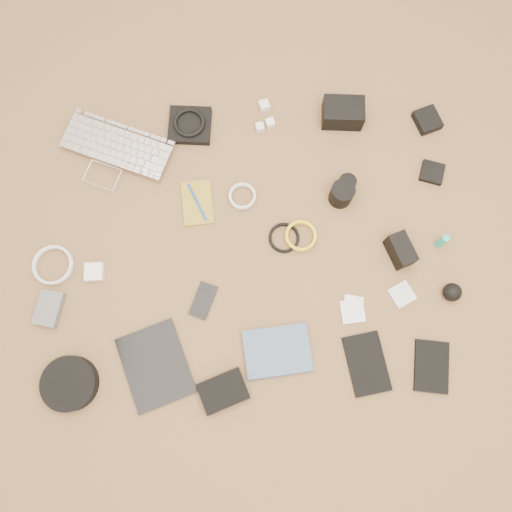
{
  "coord_description": "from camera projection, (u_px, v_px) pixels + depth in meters",
  "views": [
    {
      "loc": [
        0.0,
        -0.38,
        1.62
      ],
      "look_at": [
        0.03,
        -0.01,
        0.02
      ],
      "focal_mm": 35.0,
      "sensor_mm": 36.0,
      "label": 1
    }
  ],
  "objects": [
    {
      "name": "laptop",
      "position": [
        111.0,
        159.0,
        1.72
      ],
      "size": [
        0.45,
        0.4,
        0.03
      ],
      "primitive_type": "imported",
      "rotation": [
        0.0,
        0.0,
        -0.43
      ],
      "color": "silver",
      "rests_on": "ground"
    },
    {
      "name": "headphone_pouch",
      "position": [
        190.0,
        125.0,
        1.75
      ],
      "size": [
        0.16,
        0.15,
        0.03
      ],
      "primitive_type": "cube",
      "rotation": [
        0.0,
        0.0,
        -0.12
      ],
      "color": "black",
      "rests_on": "ground"
    },
    {
      "name": "headphones",
      "position": [
        189.0,
        123.0,
        1.73
      ],
      "size": [
        0.14,
        0.14,
        0.01
      ],
      "primitive_type": "torus",
      "rotation": [
        0.0,
        0.0,
        0.36
      ],
      "color": "black",
      "rests_on": "headphone_pouch"
    },
    {
      "name": "charger_a",
      "position": [
        270.0,
        123.0,
        1.75
      ],
      "size": [
        0.03,
        0.03,
        0.03
      ],
      "primitive_type": "cube",
      "rotation": [
        0.0,
        0.0,
        0.22
      ],
      "color": "silver",
      "rests_on": "ground"
    },
    {
      "name": "charger_b",
      "position": [
        264.0,
        106.0,
        1.77
      ],
      "size": [
        0.04,
        0.04,
        0.03
      ],
      "primitive_type": "cube",
      "rotation": [
        0.0,
        0.0,
        0.31
      ],
      "color": "silver",
      "rests_on": "ground"
    },
    {
      "name": "charger_c",
      "position": [
        264.0,
        105.0,
        1.77
      ],
      "size": [
        0.03,
        0.03,
        0.03
      ],
      "primitive_type": "cube",
      "rotation": [
        0.0,
        0.0,
        -0.08
      ],
      "color": "silver",
      "rests_on": "ground"
    },
    {
      "name": "charger_d",
      "position": [
        260.0,
        127.0,
        1.75
      ],
      "size": [
        0.03,
        0.03,
        0.03
      ],
      "primitive_type": "cube",
      "rotation": [
        0.0,
        0.0,
        0.15
      ],
      "color": "silver",
      "rests_on": "ground"
    },
    {
      "name": "dslr_camera",
      "position": [
        343.0,
        113.0,
        1.73
      ],
      "size": [
        0.15,
        0.11,
        0.08
      ],
      "primitive_type": "cube",
      "rotation": [
        0.0,
        0.0,
        -0.12
      ],
      "color": "black",
      "rests_on": "ground"
    },
    {
      "name": "lens_pouch",
      "position": [
        427.0,
        120.0,
        1.75
      ],
      "size": [
        0.1,
        0.11,
        0.03
      ],
      "primitive_type": "cube",
      "rotation": [
        0.0,
        0.0,
        0.29
      ],
      "color": "black",
      "rests_on": "ground"
    },
    {
      "name": "notebook_olive",
      "position": [
        197.0,
        203.0,
        1.7
      ],
      "size": [
        0.11,
        0.16,
        0.01
      ],
      "primitive_type": "cube",
      "rotation": [
        0.0,
        0.0,
        0.04
      ],
      "color": "olive",
      "rests_on": "ground"
    },
    {
      "name": "pen_blue",
      "position": [
        197.0,
        202.0,
        1.69
      ],
      "size": [
        0.06,
        0.14,
        0.01
      ],
      "primitive_type": "cylinder",
      "rotation": [
        1.57,
        0.0,
        0.39
      ],
      "color": "#1541AE",
      "rests_on": "notebook_olive"
    },
    {
      "name": "cable_white_a",
      "position": [
        242.0,
        197.0,
        1.7
      ],
      "size": [
        0.12,
        0.12,
        0.01
      ],
      "primitive_type": "torus",
      "rotation": [
        0.0,
        0.0,
        -0.24
      ],
      "color": "silver",
      "rests_on": "ground"
    },
    {
      "name": "lens_a",
      "position": [
        342.0,
        194.0,
        1.66
      ],
      "size": [
        0.09,
        0.09,
        0.08
      ],
      "primitive_type": "cylinder",
      "rotation": [
        0.0,
        0.0,
        -0.19
      ],
      "color": "black",
      "rests_on": "ground"
    },
    {
      "name": "lens_b",
      "position": [
        347.0,
        184.0,
        1.69
      ],
      "size": [
        0.08,
        0.08,
        0.05
      ],
      "primitive_type": "cylinder",
      "rotation": [
        0.0,
        0.0,
        0.35
      ],
      "color": "black",
      "rests_on": "ground"
    },
    {
      "name": "card_reader",
      "position": [
        432.0,
        173.0,
        1.72
      ],
      "size": [
        0.1,
        0.1,
        0.02
      ],
      "primitive_type": "cube",
      "rotation": [
        0.0,
        0.0,
        -0.35
      ],
      "color": "black",
      "rests_on": "ground"
    },
    {
      "name": "power_brick",
      "position": [
        94.0,
        272.0,
        1.63
      ],
      "size": [
        0.06,
        0.06,
        0.03
      ],
      "primitive_type": "cube",
      "rotation": [
        0.0,
        0.0,
        -0.03
      ],
      "color": "silver",
      "rests_on": "ground"
    },
    {
      "name": "cable_white_b",
      "position": [
        54.0,
        265.0,
        1.65
      ],
      "size": [
        0.15,
        0.15,
        0.01
      ],
      "primitive_type": "torus",
      "rotation": [
        0.0,
        0.0,
        -0.17
      ],
      "color": "silver",
      "rests_on": "ground"
    },
    {
      "name": "cable_black",
      "position": [
        284.0,
        238.0,
        1.67
      ],
      "size": [
        0.13,
        0.13,
        0.01
      ],
      "primitive_type": "torus",
      "rotation": [
        0.0,
        0.0,
        -0.32
      ],
      "color": "black",
      "rests_on": "ground"
    },
    {
      "name": "cable_yellow",
      "position": [
        301.0,
        236.0,
        1.67
      ],
      "size": [
        0.13,
        0.13,
        0.01
      ],
      "primitive_type": "torus",
      "rotation": [
        0.0,
        0.0,
        0.29
      ],
      "color": "yellow",
      "rests_on": "ground"
    },
    {
      "name": "flash",
      "position": [
        400.0,
        250.0,
        1.62
      ],
      "size": [
        0.09,
        0.12,
        0.08
      ],
      "primitive_type": "cube",
      "rotation": [
        0.0,
        0.0,
        0.31
      ],
      "color": "black",
      "rests_on": "ground"
    },
    {
      "name": "lens_cleaner",
      "position": [
        442.0,
        241.0,
        1.63
      ],
      "size": [
        0.03,
        0.03,
        0.08
      ],
      "primitive_type": "cylinder",
      "rotation": [
        0.0,
        0.0,
        -0.32
      ],
      "color": "#1BB3A4",
      "rests_on": "ground"
    },
    {
      "name": "battery_charger",
      "position": [
        49.0,
        309.0,
        1.6
      ],
      "size": [
        0.1,
        0.13,
        0.03
      ],
      "primitive_type": "cube",
      "rotation": [
        0.0,
        0.0,
        -0.28
      ],
      "color": "#56565B",
      "rests_on": "ground"
    },
    {
      "name": "tablet",
      "position": [
        156.0,
        366.0,
        1.57
      ],
      "size": [
        0.26,
        0.29,
        0.01
      ],
      "primitive_type": "cube",
      "rotation": [
        0.0,
        0.0,
        0.29
      ],
      "color": "black",
      "rests_on": "ground"
    },
    {
      "name": "phone",
      "position": [
        203.0,
        301.0,
        1.62
      ],
      "size": [
        0.1,
        0.13,
        0.01
      ],
      "primitive_type": "cube",
      "rotation": [
        0.0,
        0.0,
        -0.43
      ],
      "color": "black",
      "rests_on": "ground"
    },
    {
      "name": "filter_case_left",
      "position": [
        353.0,
        305.0,
        1.62
      ],
      "size": [
        0.08,
        0.08,
        0.01
      ],
      "primitive_type": "cube",
      "rotation": [
        0.0,
        0.0,
        -0.29
      ],
      "color": "silver",
      "rests_on": "ground"
    },
    {
      "name": "filter_case_mid",
      "position": [
        352.0,
        311.0,
        1.61
      ],
      "size": [
        0.08,
        0.08,
        0.01
      ],
      "primitive_type": "cube",
      "rotation": [
        0.0,
        0.0,
        0.05
      ],
      "color": "silver",
      "rests_on": "ground"
    },
    {
      "name": "filter_case_right",
      "position": [
        402.0,
        294.0,
        1.63
      ],
      "size": [
        0.09,
        0.09,
        0.01
      ],
      "primitive_type": "cube",
      "rotation": [
        0.0,
        0.0,
        0.43
      ],
      "color": "silver",
      "rests_on": "ground"
    },
    {
      "name": "air_blower",
      "position": [
        452.0,
        292.0,
        1.6
      ],
      "size": [
        0.06,
        0.06,
        0.06
      ],
      "primitive_type": "sphere",
      "rotation": [
        0.0,
        0.0,
        0.04
      ],
      "color": "black",
      "rests_on": "ground"
    },
    {
      "name": "headphone_case",
      "position": [
        70.0,
        383.0,
        1.54
      ],
      "size": [
        0.2,
        0.2,
        0.05
      ],
      "primitive_type": "cylinder",
      "rotation": [
        0.0,
        0.0,
        0.21
      ],
      "color": "black",
      "rests_on": "ground"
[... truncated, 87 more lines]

